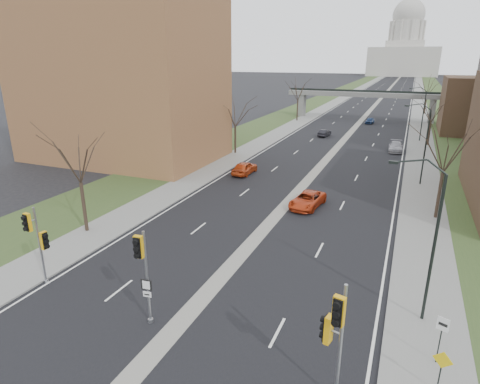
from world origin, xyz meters
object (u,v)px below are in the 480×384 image
Objects in this scene: signal_pole_left at (37,236)px; car_left_near at (245,168)px; warning_sign at (441,366)px; signal_pole_right at (335,328)px; car_left_far at (325,133)px; speed_limit_sign at (441,332)px; car_right_mid at (396,147)px; signal_pole_median at (143,263)px; car_right_near at (307,200)px; car_right_far at (370,121)px.

car_left_near is (1.98, 27.72, -2.53)m from signal_pole_left.
warning_sign is (21.96, 0.07, -1.87)m from signal_pole_left.
signal_pole_left reaches higher than warning_sign.
car_left_far is at bearing 114.66° from signal_pole_right.
speed_limit_sign is at bearing 10.35° from signal_pole_left.
signal_pole_left is 51.12m from car_right_mid.
warning_sign is 34.12m from car_left_near.
signal_pole_left is 0.95× the size of signal_pole_median.
speed_limit_sign reaches higher than car_right_near.
signal_pole_median reaches higher than signal_pole_left.
signal_pole_right is 58.81m from car_left_far.
signal_pole_median is at bearing -0.69° from signal_pole_left.
signal_pole_right reaches higher than signal_pole_left.
warning_sign is at bearing 40.79° from signal_pole_right.
speed_limit_sign reaches higher than car_right_far.
car_right_mid is at bearing 74.56° from signal_pole_left.
car_left_near is 1.24× the size of car_right_far.
car_left_near reaches higher than car_left_far.
signal_pole_left is at bearing -113.06° from car_right_near.
car_left_near is at bearing 91.25° from signal_pole_left.
warning_sign is at bearing -1.91° from signal_pole_median.
signal_pole_left is 1.38× the size of car_right_far.
car_left_far is at bearing 86.49° from signal_pole_median.
car_right_far is (-6.32, 25.92, -0.08)m from car_right_mid.
car_left_near is (-6.20, 28.59, -2.91)m from signal_pole_median.
speed_limit_sign is 0.48× the size of car_right_near.
car_right_near is (-6.25, 21.73, -2.88)m from signal_pole_right.
signal_pole_left is at bearing -173.72° from signal_pole_right.
car_right_far is at bearing -99.85° from car_left_far.
car_right_mid is (16.13, 20.01, -0.07)m from car_left_near.
signal_pole_median is 74.67m from car_right_far.
car_right_far is at bearing 101.16° from car_right_mid.
car_right_near is at bearing 64.70° from signal_pole_left.
signal_pole_median is at bearing -147.58° from speed_limit_sign.
car_right_near is at bearing 134.39° from warning_sign.
speed_limit_sign is 0.64× the size of car_left_far.
car_right_far reaches higher than car_left_far.
signal_pole_left is 22.04m from warning_sign.
signal_pole_right is at bearing -66.39° from car_right_near.
signal_pole_median is 29.40m from car_left_near.
signal_pole_right is at bearing -114.75° from speed_limit_sign.
speed_limit_sign is at bearing 129.73° from car_left_near.
car_right_near is (-10.36, 17.71, -1.07)m from speed_limit_sign.
speed_limit_sign is (22.00, 1.93, -1.53)m from signal_pole_left.
car_right_mid is 1.33× the size of car_right_far.
speed_limit_sign is 0.53× the size of car_left_near.
car_right_far is (3.61, 74.52, -3.06)m from signal_pole_median.
car_left_far is 0.75× the size of car_right_near.
signal_pole_right reaches higher than speed_limit_sign.
warning_sign is at bearing 114.12° from car_left_far.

